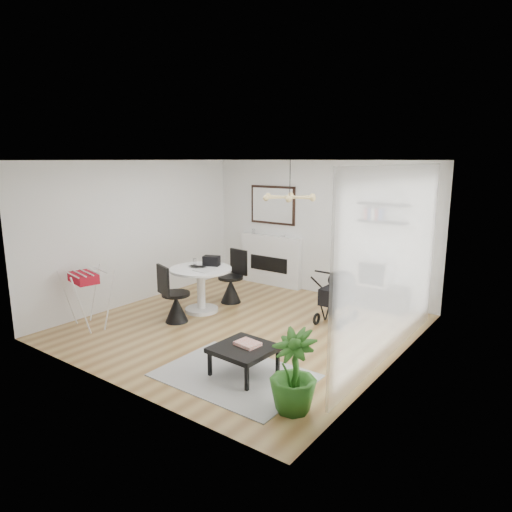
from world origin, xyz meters
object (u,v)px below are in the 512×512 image
Objects in this scene: fireplace at (271,254)px; drying_rack at (88,298)px; tv_console at (376,296)px; crt_tv at (376,272)px; potted_plant at (293,371)px; coffee_table at (244,350)px; stroller at (338,298)px; dining_table at (201,283)px.

fireplace is 4.03m from drying_rack.
drying_rack is at bearing -132.08° from tv_console.
potted_plant is (0.67, -3.98, -0.22)m from crt_tv.
drying_rack is (-3.39, -3.78, -0.18)m from crt_tv.
fireplace is 4.36m from coffee_table.
potted_plant is at bearing -80.86° from tv_console.
stroller is 2.50m from coffee_table.
tv_console is 4.04m from potted_plant.
fireplace is 1.88× the size of tv_console.
drying_rack is 3.11m from coffee_table.
coffee_table is 1.03m from potted_plant.
dining_table is at bearing 72.49° from drying_rack.
stroller is at bearing -29.23° from fireplace.
crt_tv is (-0.03, -0.00, 0.47)m from tv_console.
crt_tv is at bearing 79.18° from stroller.
tv_console is at bearing 99.14° from potted_plant.
dining_table is 2.63m from coffee_table.
fireplace reaches higher than stroller.
tv_console is 1.99× the size of crt_tv.
tv_console is at bearing 40.68° from dining_table.
stroller reaches higher than crt_tv.
fireplace is 1.95× the size of dining_table.
dining_table is at bearing -89.33° from fireplace.
dining_table reaches higher than tv_console.
dining_table reaches higher than coffee_table.
potted_plant is at bearing -80.50° from crt_tv.
fireplace is 2.33× the size of potted_plant.
coffee_table is (2.15, -1.51, -0.19)m from dining_table.
stroller is at bearing 88.28° from coffee_table.
fireplace reaches higher than crt_tv.
crt_tv is 0.61× the size of drying_rack.
dining_table is at bearing 144.91° from coffee_table.
tv_console is at bearing 60.17° from drying_rack.
tv_console is (2.49, -0.13, -0.47)m from fireplace.
crt_tv is at bearing -172.56° from tv_console.
potted_plant is (0.96, -0.36, 0.12)m from coffee_table.
crt_tv is at bearing 40.93° from dining_table.
potted_plant reaches higher than dining_table.
dining_table is (-2.46, -2.12, 0.32)m from tv_console.
dining_table is 3.62m from potted_plant.
fireplace reaches higher than drying_rack.
stroller reaches higher than potted_plant.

